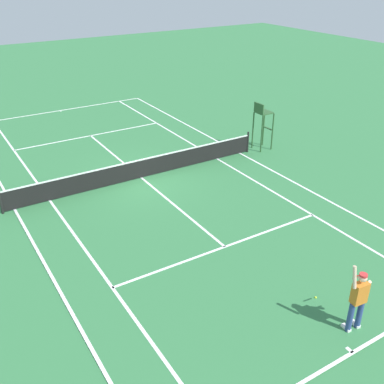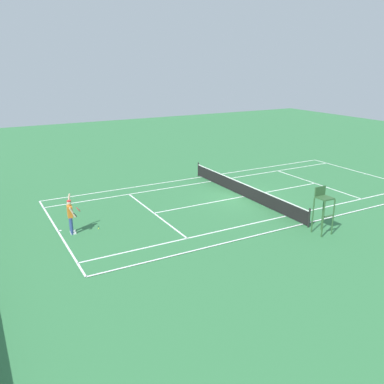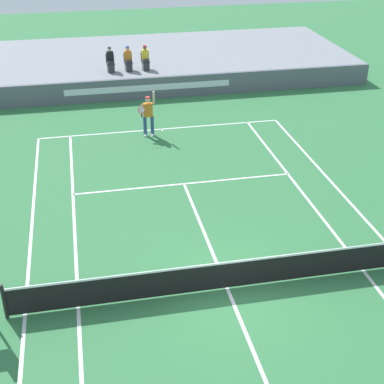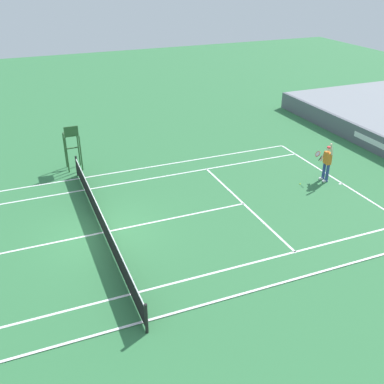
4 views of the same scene
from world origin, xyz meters
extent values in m
plane|color=#337542|center=(0.00, 0.00, 0.00)|extent=(80.00, 80.00, 0.00)
cube|color=#337542|center=(0.00, 0.00, 0.01)|extent=(10.98, 23.78, 0.02)
cube|color=white|center=(0.00, 11.89, 0.02)|extent=(10.98, 0.10, 0.01)
cube|color=white|center=(0.00, -11.89, 0.02)|extent=(10.98, 0.10, 0.01)
cube|color=white|center=(-5.49, 0.00, 0.02)|extent=(0.10, 23.78, 0.01)
cube|color=white|center=(5.49, 0.00, 0.02)|extent=(0.10, 23.78, 0.01)
cube|color=white|center=(-4.11, 0.00, 0.02)|extent=(0.10, 23.78, 0.01)
cube|color=white|center=(4.11, 0.00, 0.02)|extent=(0.10, 23.78, 0.01)
cube|color=white|center=(0.00, 6.40, 0.02)|extent=(8.22, 0.10, 0.01)
cube|color=white|center=(0.00, -6.40, 0.02)|extent=(8.22, 0.10, 0.01)
cube|color=white|center=(0.00, 0.00, 0.02)|extent=(0.10, 12.80, 0.01)
cube|color=white|center=(0.00, 11.79, 0.02)|extent=(0.10, 0.20, 0.01)
cube|color=white|center=(0.00, -11.79, 0.02)|extent=(0.10, 0.20, 0.01)
cylinder|color=black|center=(-5.94, 0.00, 0.54)|extent=(0.10, 0.10, 1.07)
cylinder|color=black|center=(5.94, 0.00, 0.54)|extent=(0.10, 0.10, 1.07)
cube|color=black|center=(0.00, 0.00, 0.48)|extent=(11.78, 0.02, 0.84)
cube|color=white|center=(0.00, 0.00, 0.90)|extent=(11.78, 0.03, 0.06)
cylinder|color=navy|center=(-0.49, 11.29, 0.46)|extent=(0.15, 0.15, 0.92)
cylinder|color=navy|center=(-0.81, 11.33, 0.46)|extent=(0.15, 0.15, 0.92)
cube|color=white|center=(-0.50, 11.23, 0.05)|extent=(0.15, 0.29, 0.10)
cube|color=white|center=(-0.81, 11.27, 0.05)|extent=(0.15, 0.29, 0.10)
cube|color=orange|center=(-0.65, 11.31, 1.22)|extent=(0.42, 0.28, 0.60)
sphere|color=beige|center=(-0.65, 11.31, 1.69)|extent=(0.22, 0.22, 0.22)
cylinder|color=red|center=(-0.65, 11.31, 1.78)|extent=(0.21, 0.21, 0.06)
cylinder|color=beige|center=(-0.39, 11.25, 1.78)|extent=(0.11, 0.22, 0.61)
cylinder|color=beige|center=(-0.92, 11.24, 1.24)|extent=(0.12, 0.33, 0.56)
cylinder|color=black|center=(-0.97, 11.12, 1.11)|extent=(0.06, 0.19, 0.25)
torus|color=red|center=(-0.97, 10.94, 1.37)|extent=(0.32, 0.23, 0.26)
cylinder|color=silver|center=(-0.97, 10.94, 1.37)|extent=(0.29, 0.19, 0.22)
sphere|color=#D1E533|center=(-0.72, 9.91, 0.03)|extent=(0.07, 0.07, 0.07)
cylinder|color=#2D562D|center=(-7.21, -0.35, 0.95)|extent=(0.07, 0.07, 1.90)
cylinder|color=#2D562D|center=(-7.21, 0.35, 0.95)|extent=(0.07, 0.07, 1.90)
cylinder|color=#2D562D|center=(-6.51, -0.35, 0.95)|extent=(0.07, 0.07, 1.90)
cylinder|color=#2D562D|center=(-6.51, 0.35, 0.95)|extent=(0.07, 0.07, 1.90)
cube|color=#2D562D|center=(-6.86, 0.00, 1.93)|extent=(0.70, 0.70, 0.06)
cube|color=#2D562D|center=(-6.51, 0.00, 2.20)|extent=(0.06, 0.70, 0.48)
cube|color=#2D562D|center=(-7.18, 0.00, 1.04)|extent=(0.10, 0.70, 0.04)
camera|label=1|loc=(7.74, 16.79, 8.77)|focal=42.61mm
camera|label=2|loc=(-20.75, 15.33, 8.45)|focal=38.37mm
camera|label=3|loc=(-3.53, -12.31, 10.06)|focal=53.64mm
camera|label=4|loc=(15.77, -2.59, 9.86)|focal=42.49mm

